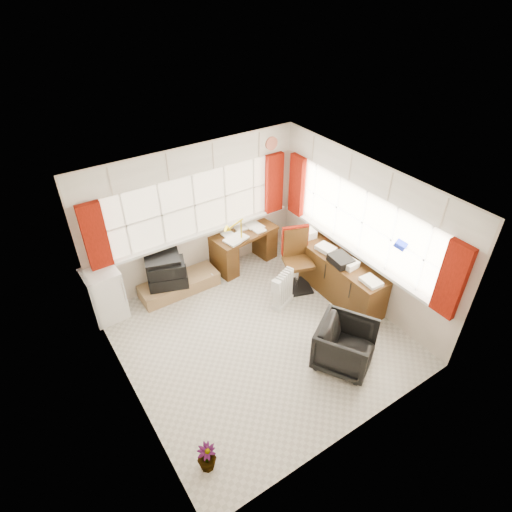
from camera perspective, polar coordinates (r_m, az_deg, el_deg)
The scene contains 20 objects.
ground at distance 6.87m, azimuth 0.38°, elevation -10.74°, with size 4.00×4.00×0.00m, color beige.
room_walls at distance 5.87m, azimuth 0.44°, elevation -0.61°, with size 4.00×4.00×4.00m.
window_back at distance 7.60m, azimuth -7.77°, elevation 3.29°, with size 3.70×0.12×3.60m.
window_right at distance 7.26m, azimuth 13.29°, elevation 0.89°, with size 0.12×3.70×3.60m.
curtains at distance 6.98m, azimuth 2.54°, elevation 5.35°, with size 3.83×3.83×1.15m.
overhead_cabinets at distance 6.68m, azimuth 2.84°, elevation 11.57°, with size 3.98×3.98×0.48m.
desk at distance 8.12m, azimuth -1.62°, elevation 1.41°, with size 1.31×0.77×0.76m.
desk_lamp at distance 7.54m, azimuth -2.01°, elevation 4.21°, with size 0.20×0.18×0.46m.
task_chair at distance 7.50m, azimuth 5.38°, elevation -0.01°, with size 0.62×0.64×1.16m.
office_chair at distance 6.39m, azimuth 11.80°, elevation -11.59°, with size 0.77×0.79×0.72m, color black.
radiator at distance 7.26m, azimuth 3.63°, elevation -4.81°, with size 0.48×0.34×0.66m.
credenza at distance 7.56m, azimuth 10.51°, elevation -2.33°, with size 0.50×2.00×0.85m.
file_tray at distance 7.18m, azimuth 11.24°, elevation -0.54°, with size 0.30×0.39×0.13m, color black.
tv_bench at distance 7.73m, azimuth -10.16°, elevation -3.82°, with size 1.40×0.50×0.25m, color #A48452.
crt_tv at distance 7.52m, azimuth -12.24°, elevation -1.63°, with size 0.71×0.67×0.53m.
hifi_stack at distance 7.45m, azimuth -11.70°, elevation -2.36°, with size 0.76×0.61×0.47m.
mini_fridge at distance 7.35m, azimuth -19.54°, elevation -4.78°, with size 0.56×0.56×0.91m.
spray_bottle_a at distance 7.75m, azimuth -5.85°, elevation -3.17°, with size 0.10×0.10×0.27m, color silver.
spray_bottle_b at distance 7.80m, azimuth -5.80°, elevation -3.37°, with size 0.08×0.08×0.17m, color #90D6D4.
flower_vase at distance 5.50m, azimuth -6.60°, elevation -25.12°, with size 0.23×0.23×0.40m, color black.
Camera 1 is at (-2.64, -3.92, 4.98)m, focal length 30.00 mm.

